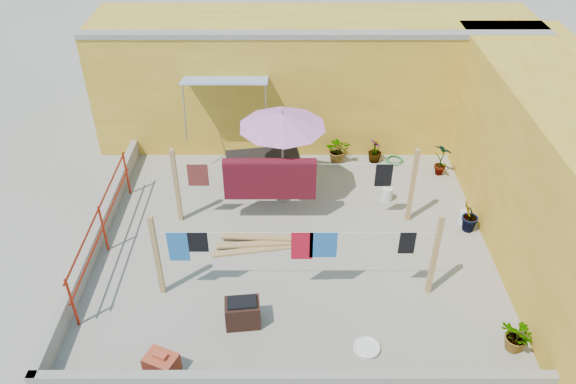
{
  "coord_description": "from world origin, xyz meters",
  "views": [
    {
      "loc": [
        -0.14,
        -8.93,
        7.7
      ],
      "look_at": [
        -0.14,
        0.3,
        1.1
      ],
      "focal_mm": 35.0,
      "sensor_mm": 36.0,
      "label": 1
    }
  ],
  "objects_px": {
    "outdoor_table": "(263,160)",
    "water_jug_a": "(464,217)",
    "white_basin": "(367,348)",
    "water_jug_b": "(387,194)",
    "brazier": "(243,313)",
    "green_hose": "(394,160)",
    "brick_stack": "(162,364)",
    "plant_back_a": "(338,150)",
    "patio_umbrella": "(282,121)"
  },
  "relations": [
    {
      "from": "patio_umbrella",
      "to": "water_jug_a",
      "type": "height_order",
      "value": "patio_umbrella"
    },
    {
      "from": "outdoor_table",
      "to": "water_jug_a",
      "type": "xyz_separation_m",
      "value": [
        4.42,
        -1.45,
        -0.57
      ]
    },
    {
      "from": "patio_umbrella",
      "to": "green_hose",
      "type": "xyz_separation_m",
      "value": [
        2.84,
        1.62,
        -2.01
      ]
    },
    {
      "from": "water_jug_a",
      "to": "water_jug_b",
      "type": "relative_size",
      "value": 0.89
    },
    {
      "from": "patio_umbrella",
      "to": "outdoor_table",
      "type": "height_order",
      "value": "patio_umbrella"
    },
    {
      "from": "water_jug_a",
      "to": "water_jug_b",
      "type": "bearing_deg",
      "value": 151.59
    },
    {
      "from": "outdoor_table",
      "to": "green_hose",
      "type": "height_order",
      "value": "outdoor_table"
    },
    {
      "from": "patio_umbrella",
      "to": "brazier",
      "type": "relative_size",
      "value": 3.51
    },
    {
      "from": "green_hose",
      "to": "water_jug_a",
      "type": "bearing_deg",
      "value": -66.13
    },
    {
      "from": "water_jug_b",
      "to": "patio_umbrella",
      "type": "bearing_deg",
      "value": 178.75
    },
    {
      "from": "white_basin",
      "to": "green_hose",
      "type": "xyz_separation_m",
      "value": [
        1.39,
        5.95,
        -0.01
      ]
    },
    {
      "from": "white_basin",
      "to": "water_jug_b",
      "type": "height_order",
      "value": "water_jug_b"
    },
    {
      "from": "white_basin",
      "to": "water_jug_b",
      "type": "relative_size",
      "value": 1.2
    },
    {
      "from": "outdoor_table",
      "to": "brick_stack",
      "type": "bearing_deg",
      "value": -105.28
    },
    {
      "from": "brick_stack",
      "to": "water_jug_b",
      "type": "distance_m",
      "value": 6.4
    },
    {
      "from": "white_basin",
      "to": "water_jug_b",
      "type": "distance_m",
      "value": 4.39
    },
    {
      "from": "white_basin",
      "to": "green_hose",
      "type": "relative_size",
      "value": 1.0
    },
    {
      "from": "brick_stack",
      "to": "white_basin",
      "type": "xyz_separation_m",
      "value": [
        3.37,
        0.45,
        -0.15
      ]
    },
    {
      "from": "water_jug_b",
      "to": "plant_back_a",
      "type": "xyz_separation_m",
      "value": [
        -1.02,
        1.67,
        0.18
      ]
    },
    {
      "from": "brazier",
      "to": "white_basin",
      "type": "distance_m",
      "value": 2.22
    },
    {
      "from": "plant_back_a",
      "to": "patio_umbrella",
      "type": "bearing_deg",
      "value": -130.46
    },
    {
      "from": "brick_stack",
      "to": "water_jug_a",
      "type": "distance_m",
      "value": 7.04
    },
    {
      "from": "brick_stack",
      "to": "green_hose",
      "type": "distance_m",
      "value": 7.98
    },
    {
      "from": "patio_umbrella",
      "to": "water_jug_b",
      "type": "xyz_separation_m",
      "value": [
        2.4,
        -0.05,
        -1.87
      ]
    },
    {
      "from": "plant_back_a",
      "to": "water_jug_b",
      "type": "bearing_deg",
      "value": -58.71
    },
    {
      "from": "plant_back_a",
      "to": "outdoor_table",
      "type": "bearing_deg",
      "value": -150.0
    },
    {
      "from": "outdoor_table",
      "to": "patio_umbrella",
      "type": "bearing_deg",
      "value": -50.51
    },
    {
      "from": "patio_umbrella",
      "to": "brazier",
      "type": "xyz_separation_m",
      "value": [
        -0.68,
        -3.75,
        -1.77
      ]
    },
    {
      "from": "brick_stack",
      "to": "white_basin",
      "type": "distance_m",
      "value": 3.4
    },
    {
      "from": "white_basin",
      "to": "plant_back_a",
      "type": "distance_m",
      "value": 5.96
    },
    {
      "from": "brick_stack",
      "to": "water_jug_a",
      "type": "height_order",
      "value": "brick_stack"
    },
    {
      "from": "brazier",
      "to": "green_hose",
      "type": "height_order",
      "value": "brazier"
    },
    {
      "from": "brazier",
      "to": "white_basin",
      "type": "bearing_deg",
      "value": -15.27
    },
    {
      "from": "patio_umbrella",
      "to": "outdoor_table",
      "type": "bearing_deg",
      "value": 129.49
    },
    {
      "from": "water_jug_a",
      "to": "white_basin",
      "type": "bearing_deg",
      "value": -126.09
    },
    {
      "from": "patio_umbrella",
      "to": "green_hose",
      "type": "distance_m",
      "value": 3.84
    },
    {
      "from": "brazier",
      "to": "plant_back_a",
      "type": "xyz_separation_m",
      "value": [
        2.06,
        5.37,
        0.08
      ]
    },
    {
      "from": "water_jug_a",
      "to": "green_hose",
      "type": "relative_size",
      "value": 0.74
    },
    {
      "from": "outdoor_table",
      "to": "green_hose",
      "type": "distance_m",
      "value": 3.54
    },
    {
      "from": "brazier",
      "to": "water_jug_a",
      "type": "bearing_deg",
      "value": 31.64
    },
    {
      "from": "brick_stack",
      "to": "plant_back_a",
      "type": "height_order",
      "value": "plant_back_a"
    },
    {
      "from": "outdoor_table",
      "to": "green_hose",
      "type": "bearing_deg",
      "value": 17.86
    },
    {
      "from": "patio_umbrella",
      "to": "green_hose",
      "type": "relative_size",
      "value": 4.92
    },
    {
      "from": "outdoor_table",
      "to": "brick_stack",
      "type": "height_order",
      "value": "outdoor_table"
    },
    {
      "from": "brick_stack",
      "to": "water_jug_b",
      "type": "height_order",
      "value": "brick_stack"
    },
    {
      "from": "patio_umbrella",
      "to": "brazier",
      "type": "height_order",
      "value": "patio_umbrella"
    },
    {
      "from": "white_basin",
      "to": "brazier",
      "type": "bearing_deg",
      "value": 164.73
    },
    {
      "from": "water_jug_a",
      "to": "water_jug_b",
      "type": "distance_m",
      "value": 1.77
    },
    {
      "from": "patio_umbrella",
      "to": "white_basin",
      "type": "bearing_deg",
      "value": -71.47
    },
    {
      "from": "water_jug_a",
      "to": "brick_stack",
      "type": "bearing_deg",
      "value": -146.54
    }
  ]
}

